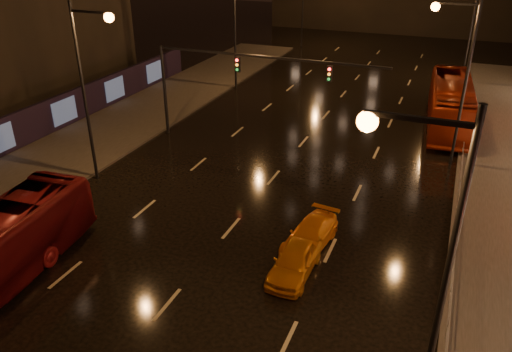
{
  "coord_description": "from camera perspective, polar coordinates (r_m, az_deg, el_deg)",
  "views": [
    {
      "loc": [
        8.97,
        -8.82,
        13.21
      ],
      "look_at": [
        0.86,
        11.15,
        2.5
      ],
      "focal_mm": 35.0,
      "sensor_mm": 36.0,
      "label": 1
    }
  ],
  "objects": [
    {
      "name": "ground",
      "position": [
        32.95,
        4.42,
        2.7
      ],
      "size": [
        140.0,
        140.0,
        0.0
      ],
      "primitive_type": "plane",
      "color": "black",
      "rests_on": "ground"
    },
    {
      "name": "bus_curb",
      "position": [
        39.67,
        21.35,
        7.72
      ],
      "size": [
        3.71,
        12.32,
        3.38
      ],
      "primitive_type": "imported",
      "rotation": [
        0.0,
        0.0,
        0.07
      ],
      "color": "maroon",
      "rests_on": "ground"
    },
    {
      "name": "sidewalk_left",
      "position": [
        35.28,
        -19.66,
        2.96
      ],
      "size": [
        7.0,
        70.0,
        0.15
      ],
      "primitive_type": "cube",
      "color": "#38332D",
      "rests_on": "ground"
    },
    {
      "name": "taxi_near",
      "position": [
        21.38,
        4.45,
        -9.61
      ],
      "size": [
        1.62,
        3.9,
        1.32
      ],
      "primitive_type": "imported",
      "rotation": [
        0.0,
        0.0,
        -0.01
      ],
      "color": "#CA7013",
      "rests_on": "ground"
    },
    {
      "name": "taxi_far",
      "position": [
        23.2,
        6.17,
        -6.72
      ],
      "size": [
        2.12,
        4.19,
        1.17
      ],
      "primitive_type": "imported",
      "rotation": [
        0.0,
        0.0,
        -0.12
      ],
      "color": "orange",
      "rests_on": "ground"
    },
    {
      "name": "traffic_signal",
      "position": [
        33.16,
        -3.8,
        11.56
      ],
      "size": [
        15.31,
        0.32,
        6.2
      ],
      "color": "black",
      "rests_on": "ground"
    },
    {
      "name": "railing_right",
      "position": [
        29.54,
        22.35,
        -0.34
      ],
      "size": [
        0.05,
        56.0,
        1.0
      ],
      "color": "#99999E",
      "rests_on": "sidewalk_right"
    },
    {
      "name": "streetlight_right",
      "position": [
        12.77,
        18.53,
        -7.19
      ],
      "size": [
        2.64,
        0.5,
        10.0
      ],
      "color": "black",
      "rests_on": "ground"
    }
  ]
}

